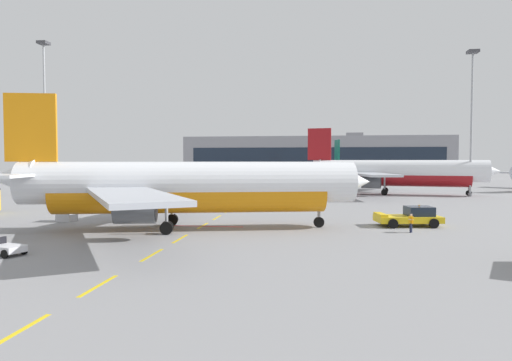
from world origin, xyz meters
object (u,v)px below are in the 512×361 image
Objects in this scene: airliner_far_center at (326,170)px; uld_cargo_container at (67,214)px; airliner_foreground at (185,186)px; ground_crew_worker at (411,222)px; apron_light_mast_far at (472,106)px; pushback_tug at (410,217)px; apron_light_mast_near at (45,101)px; airliner_far_right at (393,173)px.

airliner_far_center is 86.26m from uld_cargo_container.
airliner_foreground reaches higher than ground_crew_worker.
airliner_far_center is at bearing 120.32° from apron_light_mast_far.
pushback_tug is at bearing -114.94° from apron_light_mast_far.
airliner_far_right is at bearing 9.32° from apron_light_mast_near.
airliner_foreground is at bearing -14.75° from uld_cargo_container.
airliner_foreground is 20.37m from ground_crew_worker.
airliner_far_center is 0.90× the size of airliner_far_right.
uld_cargo_container is (-28.45, -81.38, -2.91)m from airliner_far_center.
apron_light_mast_far is at bearing 5.34° from apron_light_mast_near.
apron_light_mast_near is (-57.87, 31.73, 16.17)m from pushback_tug.
airliner_far_center is 39.85m from airliner_far_right.
ground_crew_worker is (-6.16, -46.11, -3.17)m from airliner_far_right.
ground_crew_worker is (5.41, -84.23, -2.78)m from airliner_far_center.
airliner_far_center is (14.72, 85.00, -0.24)m from airliner_foreground.
airliner_foreground is at bearing -99.83° from airliner_far_center.
pushback_tug is at bearing -28.73° from apron_light_mast_near.
airliner_foreground is at bearing -177.82° from ground_crew_worker.
airliner_foreground is 5.43× the size of pushback_tug.
uld_cargo_container is 0.07× the size of apron_light_mast_far.
apron_light_mast_far is (38.94, 43.59, 11.90)m from airliner_foreground.
airliner_far_right is (11.57, -38.13, 0.39)m from airliner_far_center.
ground_crew_worker reaches higher than uld_cargo_container.
airliner_far_right reaches higher than pushback_tug.
airliner_foreground is 86.27m from airliner_far_center.
airliner_far_center is at bearing 93.67° from ground_crew_worker.
apron_light_mast_near is 1.09× the size of apron_light_mast_far.
apron_light_mast_near is at bearing 151.27° from pushback_tug.
apron_light_mast_near is (-36.99, 36.49, 13.12)m from airliner_foreground.
apron_light_mast_far is (75.93, 7.10, -1.22)m from apron_light_mast_near.
airliner_foreground is at bearing -167.15° from pushback_tug.
ground_crew_worker is 49.09m from apron_light_mast_far.
pushback_tug is at bearing -85.61° from airliner_far_center.
airliner_far_right reaches higher than ground_crew_worker.
airliner_far_right is 65.43m from apron_light_mast_near.
airliner_foreground is 59.65m from apron_light_mast_far.
ground_crew_worker is at bearing -113.71° from apron_light_mast_far.
apron_light_mast_near is 76.27m from apron_light_mast_far.
airliner_foreground is 21.64m from pushback_tug.
uld_cargo_container is (-33.86, 2.85, -0.13)m from ground_crew_worker.
apron_light_mast_far is at bearing 37.20° from uld_cargo_container.
airliner_foreground is at bearing -119.29° from airliner_far_right.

